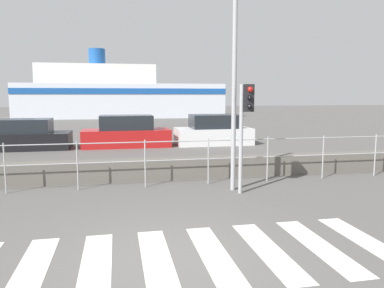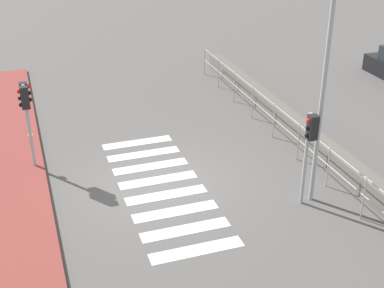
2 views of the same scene
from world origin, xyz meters
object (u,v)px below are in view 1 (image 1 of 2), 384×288
(traffic_light_far, at_px, (246,114))
(ferry_boat, at_px, (118,95))
(parked_car_red, at_px, (127,133))
(streetlamp, at_px, (237,46))
(parked_car_black, at_px, (22,136))
(parked_car_white, at_px, (213,132))

(traffic_light_far, relative_size, ferry_boat, 0.12)
(traffic_light_far, distance_m, parked_car_red, 9.95)
(streetlamp, xyz_separation_m, ferry_boat, (-2.79, 34.69, -1.21))
(parked_car_black, distance_m, parked_car_white, 9.12)
(traffic_light_far, relative_size, streetlamp, 0.46)
(streetlamp, bearing_deg, traffic_light_far, -44.40)
(parked_car_black, bearing_deg, streetlamp, -51.93)
(parked_car_red, bearing_deg, streetlamp, -74.85)
(streetlamp, relative_size, parked_car_white, 1.56)
(parked_car_black, bearing_deg, parked_car_white, 0.00)
(traffic_light_far, xyz_separation_m, parked_car_red, (-2.71, 9.47, -1.38))
(streetlamp, distance_m, ferry_boat, 34.83)
(streetlamp, height_order, parked_car_red, streetlamp)
(traffic_light_far, relative_size, parked_car_black, 0.64)
(traffic_light_far, xyz_separation_m, parked_car_black, (-7.46, 9.47, -1.43))
(traffic_light_far, xyz_separation_m, ferry_boat, (-2.98, 34.88, 0.45))
(streetlamp, relative_size, parked_car_black, 1.39)
(ferry_boat, bearing_deg, parked_car_white, -79.66)
(streetlamp, xyz_separation_m, parked_car_red, (-2.51, 9.29, -3.04))
(ferry_boat, distance_m, parked_car_black, 25.87)
(streetlamp, xyz_separation_m, parked_car_white, (1.84, 9.29, -3.04))
(parked_car_white, bearing_deg, parked_car_red, -180.00)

